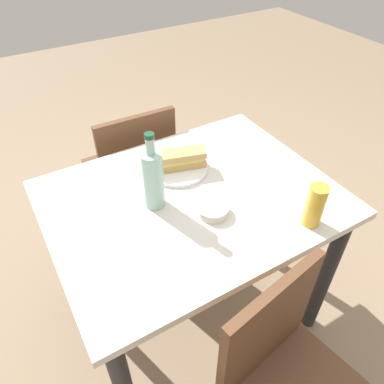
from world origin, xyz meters
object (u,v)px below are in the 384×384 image
object	(u,v)px
chair_near	(286,377)
baguette_sandwich_near	(178,159)
chair_far	(133,171)
knife_near	(173,159)
dining_table	(192,221)
plate_near	(178,168)
beer_glass	(315,206)
water_bottle	(153,178)
olive_bowl	(213,210)

from	to	relation	value
chair_near	baguette_sandwich_near	distance (m)	0.83
chair_far	baguette_sandwich_near	xyz separation A→B (m)	(0.04, -0.43, 0.33)
knife_near	chair_far	bearing A→B (deg)	96.09
chair_near	dining_table	bearing A→B (deg)	88.29
chair_near	chair_far	bearing A→B (deg)	89.24
plate_near	beer_glass	world-z (taller)	beer_glass
water_bottle	dining_table	bearing A→B (deg)	-12.98
chair_near	water_bottle	world-z (taller)	water_bottle
chair_near	knife_near	world-z (taller)	chair_near
chair_far	olive_bowl	world-z (taller)	chair_far
plate_near	olive_bowl	size ratio (longest dim) A/B	2.16
beer_glass	olive_bowl	bearing A→B (deg)	141.40
water_bottle	knife_near	bearing A→B (deg)	47.56
dining_table	plate_near	world-z (taller)	plate_near
dining_table	baguette_sandwich_near	size ratio (longest dim) A/B	4.61
dining_table	chair_far	world-z (taller)	chair_far
plate_near	knife_near	xyz separation A→B (m)	(0.00, 0.05, 0.01)
dining_table	water_bottle	xyz separation A→B (m)	(-0.13, 0.03, 0.24)
dining_table	plate_near	distance (m)	0.22
dining_table	beer_glass	world-z (taller)	beer_glass
baguette_sandwich_near	beer_glass	bearing A→B (deg)	-63.54
water_bottle	beer_glass	xyz separation A→B (m)	(0.41, -0.35, -0.04)
knife_near	water_bottle	distance (m)	0.27
baguette_sandwich_near	water_bottle	world-z (taller)	water_bottle
water_bottle	beer_glass	size ratio (longest dim) A/B	1.89
dining_table	knife_near	size ratio (longest dim) A/B	5.78
chair_far	water_bottle	world-z (taller)	water_bottle
olive_bowl	knife_near	bearing A→B (deg)	86.44
chair_near	baguette_sandwich_near	xyz separation A→B (m)	(0.05, 0.76, 0.33)
plate_near	beer_glass	xyz separation A→B (m)	(0.24, -0.48, 0.07)
chair_far	beer_glass	world-z (taller)	beer_glass
dining_table	beer_glass	distance (m)	0.47
water_bottle	olive_bowl	bearing A→B (deg)	-43.33
chair_far	water_bottle	size ratio (longest dim) A/B	2.91
plate_near	baguette_sandwich_near	bearing A→B (deg)	90.00
plate_near	olive_bowl	world-z (taller)	olive_bowl
dining_table	chair_far	distance (m)	0.61
chair_far	plate_near	xyz separation A→B (m)	(0.04, -0.43, 0.29)
chair_far	olive_bowl	size ratio (longest dim) A/B	7.73
olive_bowl	chair_far	bearing A→B (deg)	91.59
baguette_sandwich_near	water_bottle	size ratio (longest dim) A/B	0.77
chair_far	baguette_sandwich_near	distance (m)	0.54
chair_near	water_bottle	bearing A→B (deg)	100.45
chair_far	chair_near	xyz separation A→B (m)	(-0.02, -1.19, 0.00)
water_bottle	olive_bowl	size ratio (longest dim) A/B	2.66
plate_near	baguette_sandwich_near	xyz separation A→B (m)	(0.00, 0.00, 0.04)
dining_table	water_bottle	size ratio (longest dim) A/B	3.53
plate_near	chair_far	bearing A→B (deg)	94.85
plate_near	dining_table	bearing A→B (deg)	-101.81
beer_glass	olive_bowl	world-z (taller)	beer_glass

